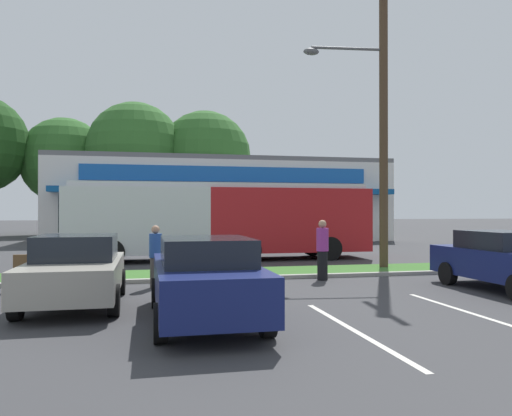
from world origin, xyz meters
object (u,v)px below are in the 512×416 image
Objects in this scene: bus_stop_bench at (47,271)px; car_3 at (76,270)px; car_5 at (326,233)px; city_bus at (222,219)px; pedestrian_by_pole at (322,250)px; car_0 at (507,260)px; utility_pole at (380,107)px; car_1 at (205,278)px; pedestrian_mid at (155,256)px.

bus_stop_bench is 2.77m from car_3.
car_3 is at bearing -126.77° from car_5.
city_bus is 7.97× the size of bus_stop_bench.
city_bus is 7.21m from pedestrian_by_pole.
car_0 is 1.05× the size of car_5.
pedestrian_by_pole is (6.72, 2.70, 0.13)m from car_3.
pedestrian_by_pole is at bearing 111.87° from car_3.
car_3 reaches higher than bus_stop_bench.
car_5 is 2.35× the size of pedestrian_by_pole.
city_bus is 7.03× the size of pedestrian_by_pole.
bus_stop_bench is 18.00m from car_5.
utility_pole is at bearing 116.00° from car_3.
pedestrian_by_pole is (-3.98, 3.01, 0.11)m from car_0.
car_1 is at bearing 127.74° from bus_stop_bench.
city_bus is 2.99× the size of car_5.
car_0 is 15.75m from car_5.
utility_pole is 5.97× the size of pedestrian_by_pole.
car_1 is 1.11× the size of car_3.
city_bus is at bearing -139.47° from car_5.
bus_stop_bench is 2.86m from pedestrian_mid.
city_bus is 2.86× the size of car_0.
car_1 is (-6.97, -6.86, -4.95)m from utility_pole.
car_5 is (0.81, 15.73, 0.01)m from car_0.
city_bus reaches higher than car_0.
pedestrian_by_pole is at bearing -178.87° from bus_stop_bench.
city_bus is 9.14m from bus_stop_bench.
car_3 is at bearing -166.13° from pedestrian_by_pole.
pedestrian_by_pole is (-4.80, -12.72, 0.10)m from car_5.
city_bus is at bearing 98.72° from pedestrian_by_pole.
car_0 is at bearing 179.87° from pedestrian_mid.
utility_pole is at bearing 135.13° from city_bus.
car_1 is (3.66, -4.74, 0.31)m from bus_stop_bench.
car_5 is at bearing 61.34° from pedestrian_by_pole.
car_3 is at bearing 63.89° from city_bus.
bus_stop_bench is (-10.64, -2.13, -5.26)m from utility_pole.
car_5 is 13.59m from pedestrian_by_pole.
utility_pole reaches higher than pedestrian_by_pole.
bus_stop_bench is at bearing 10.24° from pedestrian_mid.
car_0 is 2.46× the size of pedestrian_by_pole.
car_5 is 2.51× the size of pedestrian_mid.
car_5 is at bearing 177.04° from car_0.
utility_pole reaches higher than car_3.
city_bus is 11.61m from car_0.
utility_pole is at bearing -146.91° from pedestrian_mid.
car_1 is at bearing -138.08° from pedestrian_by_pole.
utility_pole is 5.97m from pedestrian_by_pole.
utility_pole is 10.97m from car_1.
utility_pole reaches higher than car_1.
car_5 is at bearing -110.61° from pedestrian_mid.
pedestrian_by_pole is at bearing -110.67° from car_5.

